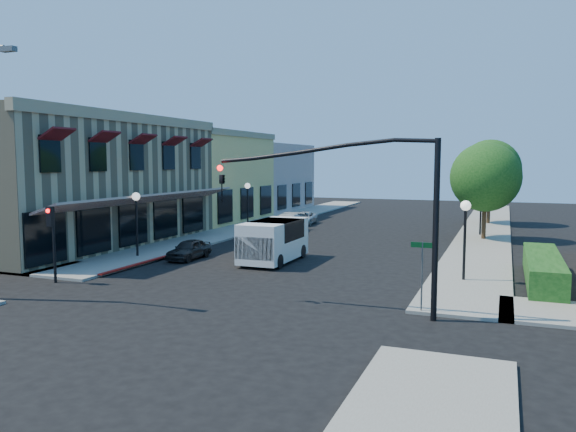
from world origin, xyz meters
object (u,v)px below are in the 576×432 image
(signal_mast_arm, at_px, (371,196))
(lamppost_right_far, at_px, (481,197))
(secondary_signal, at_px, (52,230))
(lamppost_right_near, at_px, (465,220))
(parked_car_d, at_px, (303,218))
(street_name_sign, at_px, (422,265))
(white_van, at_px, (273,238))
(street_tree_a, at_px, (485,177))
(lamppost_left_near, at_px, (136,208))
(parked_car_a, at_px, (189,249))
(parked_car_c, at_px, (287,224))
(street_tree_b, at_px, (490,170))
(lamppost_left_far, at_px, (248,194))
(parked_car_b, at_px, (265,231))

(signal_mast_arm, bearing_deg, lamppost_right_far, 83.30)
(secondary_signal, distance_m, lamppost_right_near, 17.77)
(lamppost_right_far, height_order, parked_car_d, lamppost_right_far)
(street_name_sign, height_order, white_van, street_name_sign)
(secondary_signal, height_order, parked_car_d, secondary_signal)
(street_tree_a, distance_m, lamppost_left_near, 22.30)
(lamppost_right_far, height_order, parked_car_a, lamppost_right_far)
(street_tree_a, relative_size, parked_car_c, 1.38)
(secondary_signal, relative_size, lamppost_right_far, 0.93)
(parked_car_d, bearing_deg, street_tree_b, 15.20)
(signal_mast_arm, xyz_separation_m, lamppost_left_far, (-14.36, 20.50, -1.35))
(signal_mast_arm, height_order, lamppost_right_far, signal_mast_arm)
(secondary_signal, height_order, parked_car_a, secondary_signal)
(parked_car_c, bearing_deg, signal_mast_arm, -67.79)
(signal_mast_arm, height_order, lamppost_left_far, signal_mast_arm)
(street_name_sign, relative_size, lamppost_left_far, 0.70)
(lamppost_left_near, distance_m, parked_car_d, 18.85)
(signal_mast_arm, bearing_deg, parked_car_a, 148.10)
(signal_mast_arm, xyz_separation_m, secondary_signal, (-13.86, -0.09, -1.77))
(secondary_signal, height_order, white_van, secondary_signal)
(street_tree_a, xyz_separation_m, secondary_signal, (-16.80, -20.59, -1.88))
(street_tree_b, xyz_separation_m, lamppost_right_far, (-0.30, -8.00, -1.81))
(lamppost_left_far, xyz_separation_m, white_van, (7.39, -12.49, -1.49))
(parked_car_c, bearing_deg, lamppost_left_far, 156.37)
(lamppost_left_near, relative_size, parked_car_a, 1.13)
(parked_car_a, bearing_deg, parked_car_c, 86.32)
(secondary_signal, distance_m, parked_car_b, 16.09)
(street_tree_b, height_order, lamppost_right_far, street_tree_b)
(street_name_sign, relative_size, white_van, 0.51)
(secondary_signal, relative_size, parked_car_d, 0.88)
(lamppost_right_near, xyz_separation_m, parked_car_b, (-13.38, 9.10, -2.14))
(parked_car_a, xyz_separation_m, parked_car_b, (0.78, 8.44, 0.06))
(street_tree_b, xyz_separation_m, secondary_signal, (-16.80, -30.59, -2.23))
(lamppost_left_far, relative_size, parked_car_a, 1.13)
(lamppost_right_far, height_order, parked_car_b, lamppost_right_far)
(street_tree_b, bearing_deg, parked_car_c, -140.70)
(lamppost_right_near, bearing_deg, street_tree_a, 88.77)
(white_van, height_order, parked_car_b, white_van)
(street_name_sign, relative_size, parked_car_d, 0.66)
(street_tree_b, distance_m, white_van, 24.80)
(lamppost_right_near, distance_m, parked_car_b, 16.32)
(lamppost_left_far, height_order, lamppost_right_far, same)
(white_van, relative_size, parked_car_b, 1.36)
(street_tree_a, xyz_separation_m, parked_car_c, (-13.60, -1.13, -3.51))
(street_name_sign, distance_m, lamppost_left_far, 25.48)
(street_tree_a, bearing_deg, white_van, -128.43)
(parked_car_b, relative_size, parked_car_d, 0.95)
(parked_car_a, bearing_deg, secondary_signal, -107.57)
(parked_car_b, height_order, parked_car_c, parked_car_c)
(signal_mast_arm, height_order, parked_car_d, signal_mast_arm)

